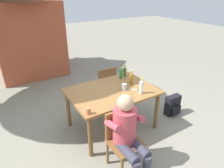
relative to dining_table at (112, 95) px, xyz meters
name	(u,v)px	position (x,y,z in m)	size (l,w,h in m)	color
ground_plane	(112,126)	(0.00, 0.00, -0.68)	(24.00, 24.00, 0.00)	gray
dining_table	(112,95)	(0.00, 0.00, 0.00)	(1.49, 1.07, 0.77)	olive
chair_near_left	(123,137)	(-0.34, -0.84, -0.19)	(0.44, 0.44, 0.87)	brown
chair_far_right	(105,83)	(0.33, 0.84, -0.19)	(0.45, 0.45, 0.87)	brown
person_in_white_shirt	(128,132)	(-0.34, -0.94, -0.03)	(0.47, 0.61, 1.18)	#B7424C
bottle_green	(121,74)	(0.42, 0.34, 0.19)	(0.06, 0.06, 0.22)	#287A38
bottle_olive	(125,71)	(0.54, 0.39, 0.20)	(0.06, 0.06, 0.25)	#566623
bottle_amber	(131,78)	(0.43, 0.02, 0.21)	(0.06, 0.06, 0.28)	#996019
bottle_clear	(141,87)	(0.36, -0.35, 0.22)	(0.06, 0.06, 0.29)	white
cup_terracotta	(88,111)	(-0.67, -0.44, 0.14)	(0.07, 0.07, 0.10)	#BC6B47
cup_steel	(124,87)	(0.19, -0.10, 0.15)	(0.08, 0.08, 0.11)	#B2B7BC
table_knife	(137,89)	(0.38, -0.21, 0.10)	(0.22, 0.14, 0.01)	silver
backpack_by_near_side	(173,106)	(1.28, -0.30, -0.48)	(0.32, 0.20, 0.42)	black
brick_kiosk	(26,27)	(-0.64, 3.64, 0.70)	(2.04, 1.90, 2.63)	#9E472D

